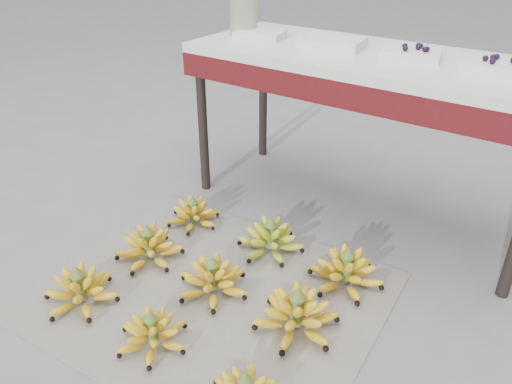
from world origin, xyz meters
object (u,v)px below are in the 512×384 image
Objects in this scene: bunch_back_center at (271,239)px; glass_jar at (244,16)px; tray_far_left at (260,35)px; vendor_table at (370,74)px; bunch_mid_center at (213,280)px; tray_left at (332,43)px; tray_far_right at (498,67)px; bunch_mid_right at (297,315)px; bunch_front_left at (80,290)px; newspaper_mat at (211,294)px; tray_right at (411,54)px; bunch_back_left at (193,214)px; bunch_back_right at (346,271)px; bunch_mid_left at (149,247)px; bunch_front_center at (152,333)px.

bunch_back_center is 1.96× the size of glass_jar.
vendor_table is at bearing 4.10° from tray_far_left.
bunch_back_center reaches higher than bunch_mid_center.
tray_left is (-0.05, 0.55, 0.73)m from bunch_back_center.
glass_jar is (-1.18, 0.00, 0.07)m from tray_far_right.
tray_left reaches higher than tray_far_left.
tray_far_left reaches higher than bunch_mid_right.
tray_left is at bearing 132.68° from bunch_mid_right.
bunch_front_left is at bearing -132.01° from bunch_back_center.
tray_right reaches higher than newspaper_mat.
tray_far_left reaches higher than newspaper_mat.
newspaper_mat is 1.21m from tray_left.
bunch_back_right is at bearing 2.93° from bunch_back_left.
glass_jar is (-0.15, 1.23, 0.79)m from bunch_front_left.
tray_right is (0.33, 0.91, 0.73)m from bunch_mid_center.
bunch_mid_right is at bearing -88.03° from tray_right.
bunch_back_center is 1.14× the size of tray_left.
bunch_mid_center is 1.34× the size of tray_far_right.
newspaper_mat is 3.53× the size of bunch_mid_left.
glass_jar is at bearing 92.42° from bunch_front_left.
tray_right is at bearing 111.06° from bunch_mid_right.
bunch_mid_right is at bearing -18.32° from bunch_mid_left.
newspaper_mat is 0.06m from bunch_mid_center.
glass_jar reaches higher than bunch_back_center.
bunch_mid_right is 1.14× the size of bunch_back_center.
vendor_table is at bearing 92.17° from bunch_mid_center.
bunch_front_left is 0.98× the size of bunch_back_right.
bunch_front_center is 1.39m from vendor_table.
glass_jar is (-0.84, -0.01, 0.06)m from tray_right.
bunch_front_center is at bearing -104.72° from tray_right.
bunch_front_center is 0.83× the size of bunch_back_center.
bunch_front_left is at bearing -136.55° from bunch_back_right.
bunch_back_right reaches higher than bunch_front_left.
tray_far_left is at bearing -176.49° from tray_right.
bunch_mid_right is at bearing 15.57° from bunch_mid_center.
bunch_back_left is at bearing -134.00° from vendor_table.
vendor_table is at bearing -178.51° from tray_right.
tray_far_right is at bearing 1.76° from tray_far_left.
newspaper_mat is 0.32m from bunch_front_center.
bunch_back_left is 0.79m from bunch_back_right.
tray_right is (0.72, 0.58, 0.73)m from bunch_back_left.
bunch_front_center is 1.12× the size of tray_far_right.
tray_left reaches higher than bunch_front_left.
bunch_back_center is at bearing 5.61° from bunch_back_left.
newspaper_mat is 7.32× the size of glass_jar.
tray_right is at bearing 0.69° from glass_jar.
bunch_back_right reaches higher than newspaper_mat.
bunch_back_left is at bearing -177.15° from bunch_back_right.
tray_left reaches higher than bunch_mid_center.
bunch_mid_left is 1.07× the size of bunch_mid_center.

